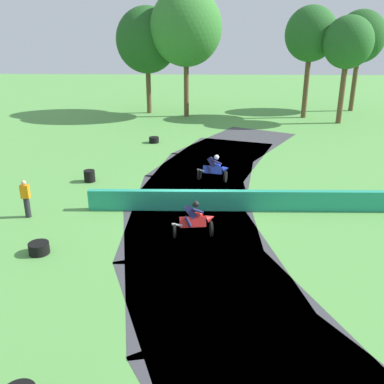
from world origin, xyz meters
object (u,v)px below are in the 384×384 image
(motorcycle_lead_blue, at_px, (214,169))
(tire_stack_near, at_px, (154,140))
(track_marshal, at_px, (26,199))
(motorcycle_chase_red, at_px, (195,220))
(tire_stack_mid_b, at_px, (39,248))
(tire_stack_mid_a, at_px, (90,176))

(motorcycle_lead_blue, bearing_deg, tire_stack_near, 117.73)
(track_marshal, bearing_deg, motorcycle_chase_red, -11.60)
(tire_stack_mid_b, bearing_deg, motorcycle_lead_blue, 51.78)
(motorcycle_chase_red, distance_m, tire_stack_mid_b, 5.67)
(motorcycle_chase_red, relative_size, tire_stack_mid_a, 2.79)
(tire_stack_near, bearing_deg, track_marshal, -106.77)
(motorcycle_chase_red, bearing_deg, tire_stack_mid_a, 133.34)
(tire_stack_mid_b, distance_m, track_marshal, 3.51)
(motorcycle_lead_blue, relative_size, motorcycle_chase_red, 1.03)
(motorcycle_chase_red, height_order, track_marshal, track_marshal)
(tire_stack_near, height_order, tire_stack_mid_a, tire_stack_mid_a)
(motorcycle_chase_red, height_order, tire_stack_mid_a, motorcycle_chase_red)
(motorcycle_lead_blue, xyz_separation_m, track_marshal, (-7.88, -4.91, 0.19))
(tire_stack_mid_b, bearing_deg, motorcycle_chase_red, 16.54)
(tire_stack_near, height_order, track_marshal, track_marshal)
(tire_stack_mid_a, bearing_deg, tire_stack_mid_b, -88.65)
(motorcycle_chase_red, bearing_deg, motorcycle_lead_blue, 82.37)
(motorcycle_lead_blue, height_order, tire_stack_mid_a, motorcycle_lead_blue)
(tire_stack_mid_b, bearing_deg, tire_stack_mid_a, 91.35)
(motorcycle_chase_red, xyz_separation_m, track_marshal, (-7.03, 1.44, 0.19))
(motorcycle_lead_blue, height_order, motorcycle_chase_red, motorcycle_lead_blue)
(motorcycle_chase_red, relative_size, track_marshal, 1.03)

